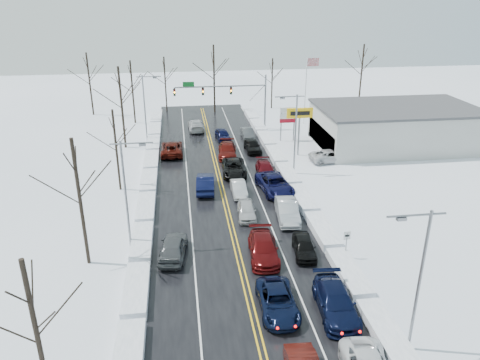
{
  "coord_description": "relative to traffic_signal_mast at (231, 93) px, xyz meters",
  "views": [
    {
      "loc": [
        -4.12,
        -37.96,
        19.63
      ],
      "look_at": [
        1.4,
        2.88,
        2.5
      ],
      "focal_mm": 35.0,
      "sensor_mm": 36.0,
      "label": 1
    }
  ],
  "objects": [
    {
      "name": "queued_car_16",
      "position": [
        1.64,
        -9.87,
        -5.48
      ],
      "size": [
        1.97,
        4.66,
        1.57
      ],
      "primitive_type": "imported",
      "rotation": [
        0.0,
        0.0,
        0.02
      ],
      "color": "black",
      "rests_on": "ground"
    },
    {
      "name": "tree_left_d",
      "position": [
        -14.65,
        -5.99,
        1.86
      ],
      "size": [
        4.2,
        4.2,
        10.5
      ],
      "color": "#2D231C",
      "rests_on": "ground"
    },
    {
      "name": "queued_car_13",
      "position": [
        1.76,
        -28.93,
        -5.48
      ],
      "size": [
        2.24,
        5.28,
        1.7
      ],
      "primitive_type": "imported",
      "rotation": [
        0.0,
        0.0,
        -0.09
      ],
      "color": "#ABAEB4",
      "rests_on": "ground"
    },
    {
      "name": "tree_left_b",
      "position": [
        -14.95,
        -33.99,
        1.51
      ],
      "size": [
        4.0,
        4.0,
        10.0
      ],
      "color": "#2D231C",
      "rests_on": "ground"
    },
    {
      "name": "streetlight_sw",
      "position": [
        -11.74,
        -31.99,
        -0.17
      ],
      "size": [
        3.2,
        0.25,
        9.0
      ],
      "color": "slate",
      "rests_on": "ground"
    },
    {
      "name": "snow_bank_left",
      "position": [
        -11.05,
        -25.99,
        -5.48
      ],
      "size": [
        1.65,
        72.0,
        0.68
      ],
      "primitive_type": "cube",
      "color": "white",
      "rests_on": "ground"
    },
    {
      "name": "tree_left_e",
      "position": [
        -14.25,
        6.01,
        1.16
      ],
      "size": [
        3.8,
        3.8,
        9.5
      ],
      "color": "#2D231C",
      "rests_on": "ground"
    },
    {
      "name": "queued_car_4",
      "position": [
        -1.82,
        -28.02,
        -5.48
      ],
      "size": [
        1.96,
        4.16,
        1.37
      ],
      "primitive_type": "imported",
      "rotation": [
        0.0,
        0.0,
        -0.08
      ],
      "color": "silver",
      "rests_on": "ground"
    },
    {
      "name": "queued_car_2",
      "position": [
        -1.8,
        -41.53,
        -5.48
      ],
      "size": [
        2.51,
        5.21,
        1.43
      ],
      "primitive_type": "imported",
      "rotation": [
        0.0,
        0.0,
        -0.03
      ],
      "color": "black",
      "rests_on": "ground"
    },
    {
      "name": "queued_car_15",
      "position": [
        1.79,
        -17.89,
        -5.48
      ],
      "size": [
        2.12,
        4.75,
        1.35
      ],
      "primitive_type": "imported",
      "rotation": [
        0.0,
        0.0,
        -0.05
      ],
      "color": "#47090E",
      "rests_on": "ground"
    },
    {
      "name": "tree_left_c",
      "position": [
        -13.95,
        -19.99,
        0.46
      ],
      "size": [
        3.4,
        3.4,
        8.5
      ],
      "color": "#2D231C",
      "rests_on": "ground"
    },
    {
      "name": "tree_far_d",
      "position": [
        8.55,
        12.51,
        0.46
      ],
      "size": [
        3.4,
        3.4,
        8.5
      ],
      "color": "#2D231C",
      "rests_on": "ground"
    },
    {
      "name": "queued_car_8",
      "position": [
        -1.65,
        -4.58,
        -5.48
      ],
      "size": [
        2.17,
        4.49,
        1.48
      ],
      "primitive_type": "imported",
      "rotation": [
        0.0,
        0.0,
        0.1
      ],
      "color": "black",
      "rests_on": "ground"
    },
    {
      "name": "queued_car_12",
      "position": [
        1.72,
        -34.99,
        -5.48
      ],
      "size": [
        2.11,
        4.28,
        1.4
      ],
      "primitive_type": "imported",
      "rotation": [
        0.0,
        0.0,
        -0.11
      ],
      "color": "black",
      "rests_on": "ground"
    },
    {
      "name": "queued_car_7",
      "position": [
        -1.76,
        -11.23,
        -5.48
      ],
      "size": [
        2.75,
        5.61,
        1.57
      ],
      "primitive_type": "imported",
      "rotation": [
        0.0,
        0.0,
        -0.1
      ],
      "color": "#500E0A",
      "rests_on": "ground"
    },
    {
      "name": "oncoming_car_1",
      "position": [
        -8.61,
        -9.6,
        -5.48
      ],
      "size": [
        2.72,
        5.82,
        1.61
      ],
      "primitive_type": "imported",
      "rotation": [
        0.0,
        0.0,
        3.13
      ],
      "color": "#430E08",
      "rests_on": "ground"
    },
    {
      "name": "streetlight_nw",
      "position": [
        -11.74,
        -3.99,
        -0.17
      ],
      "size": [
        3.2,
        0.25,
        9.0
      ],
      "color": "slate",
      "rests_on": "ground"
    },
    {
      "name": "streetlight_se",
      "position": [
        4.85,
        -45.99,
        -0.17
      ],
      "size": [
        3.2,
        0.25,
        9.0
      ],
      "color": "slate",
      "rests_on": "ground"
    },
    {
      "name": "streetlight_ne",
      "position": [
        4.85,
        -17.99,
        -0.17
      ],
      "size": [
        3.2,
        0.25,
        9.0
      ],
      "color": "slate",
      "rests_on": "ground"
    },
    {
      "name": "parked_car_0",
      "position": [
        10.42,
        -14.87,
        -5.48
      ],
      "size": [
        5.51,
        2.97,
        1.47
      ],
      "primitive_type": "imported",
      "rotation": [
        0.0,
        0.0,
        1.67
      ],
      "color": "silver",
      "rests_on": "ground"
    },
    {
      "name": "ground",
      "position": [
        -3.45,
        -27.99,
        -5.48
      ],
      "size": [
        160.0,
        160.0,
        0.0
      ],
      "primitive_type": "plane",
      "color": "white",
      "rests_on": "ground"
    },
    {
      "name": "tires_plus_sign",
      "position": [
        7.05,
        -12.0,
        -0.49
      ],
      "size": [
        3.2,
        0.34,
        6.0
      ],
      "color": "slate",
      "rests_on": "ground"
    },
    {
      "name": "queued_car_6",
      "position": [
        -1.67,
        -17.34,
        -5.48
      ],
      "size": [
        2.91,
        5.72,
        1.55
      ],
      "primitive_type": "imported",
      "rotation": [
        0.0,
        0.0,
        -0.06
      ],
      "color": "black",
      "rests_on": "ground"
    },
    {
      "name": "used_vehicles_sign",
      "position": [
        7.05,
        -5.99,
        -2.16
      ],
      "size": [
        2.2,
        0.22,
        4.65
      ],
      "color": "slate",
      "rests_on": "ground"
    },
    {
      "name": "dealership_building",
      "position": [
        20.53,
        -9.99,
        -2.82
      ],
      "size": [
        20.4,
        12.4,
        5.3
      ],
      "color": "#B6B6B1",
      "rests_on": "ground"
    },
    {
      "name": "queued_car_11",
      "position": [
        1.86,
        -42.25,
        -5.48
      ],
      "size": [
        2.69,
        5.79,
        1.64
      ],
      "primitive_type": "imported",
      "rotation": [
        0.0,
        0.0,
        -0.07
      ],
      "color": "black",
      "rests_on": "ground"
    },
    {
      "name": "road_surface",
      "position": [
        -3.45,
        -25.99,
        -5.47
      ],
      "size": [
        14.0,
        84.0,
        0.01
      ],
      "primitive_type": "cube",
      "color": "black",
      "rests_on": "ground"
    },
    {
      "name": "parked_car_2",
      "position": [
        11.5,
        -6.08,
        -5.48
      ],
      "size": [
        2.06,
        4.73,
        1.59
      ],
      "primitive_type": "imported",
      "rotation": [
        0.0,
        0.0,
        3.18
      ],
      "color": "black",
      "rests_on": "ground"
    },
    {
      "name": "oncoming_car_2",
      "position": [
        -5.08,
        0.66,
        -5.48
      ],
      "size": [
        2.34,
        5.5,
        1.58
      ],
      "primitive_type": "imported",
      "rotation": [
        0.0,
        0.0,
        3.17
      ],
      "color": "#B9B9BB",
      "rests_on": "ground"
    },
    {
      "name": "flagpole",
      "position": [
        11.72,
        2.01,
        0.45
      ],
      "size": [
        1.87,
        1.2,
        10.0
      ],
      "color": "silver",
      "rests_on": "ground"
    },
    {
      "name": "oncoming_car_3",
      "position": [
        -8.5,
        -33.94,
        -5.48
      ],
      "size": [
        2.6,
        5.13,
        1.67
      ],
      "primitive_type": "imported",
      "rotation": [
        0.0,
        0.0,
        3.01
      ],
      "color": "#46494C",
      "rests_on": "ground"
    },
    {
      "name": "queued_car_17",
      "position": [
        1.82,
        -4.18,
        -5.48
      ],
      "size": [
        1.56,
        4.25,
        1.39
      ],
      "primitive_type": "imported",
      "rotation": [
        0.0,
        0.0,
        0.02
      ],
      "color": "#3F4244",
      "rests_on": "ground"
    },
    {
      "name": "traffic_signal_mast",
      "position": [
        0.0,
        0.0,
        0.0
      ],
      "size": [
        13.28,
        0.39,
        8.0
      ],
      "color": "slate",
      "rests_on": "ground"
    },
    {
      "name": "parked_car_1",
      "position": [
        13.74,
        -10.82,
        -5.48
      ],
      "size": [
        1.99,
        4.76,
        1.37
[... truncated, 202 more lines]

